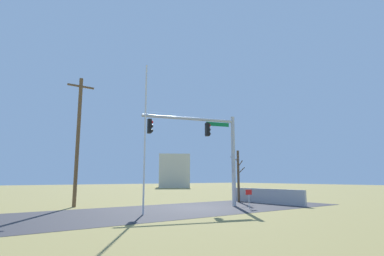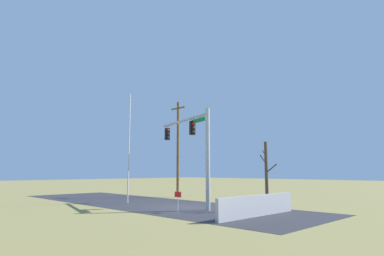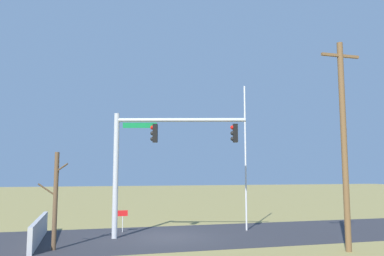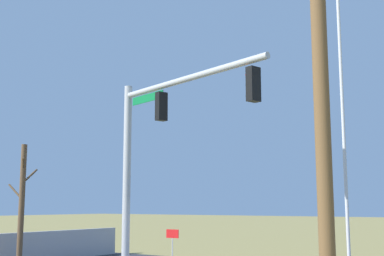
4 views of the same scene
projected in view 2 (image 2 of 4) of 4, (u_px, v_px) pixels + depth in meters
The scene contains 9 objects.
ground_plane at pixel (180, 207), 22.23m from camera, with size 160.00×160.00×0.00m, color olive.
road_surface at pixel (145, 203), 25.04m from camera, with size 28.00×8.00×0.01m, color #2D2D33.
sidewalk_corner at pixel (220, 212), 19.43m from camera, with size 6.00×6.00×0.01m, color #B7B5AD.
retaining_fence at pixel (258, 206), 17.70m from camera, with size 0.20×6.82×1.14m, color #A8A8AD.
signal_mast at pixel (194, 140), 22.33m from camera, with size 6.68×2.12×6.45m.
flagpole at pixel (129, 147), 25.51m from camera, with size 0.10×0.10×8.56m, color silver.
utility_pole at pixel (178, 147), 31.57m from camera, with size 1.90×0.26×9.19m.
bare_tree at pixel (267, 175), 20.09m from camera, with size 1.27×1.02×4.26m.
open_sign at pixel (178, 197), 19.28m from camera, with size 0.56×0.04×1.22m.
Camera 2 is at (16.70, -15.47, 2.41)m, focal length 30.52 mm.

